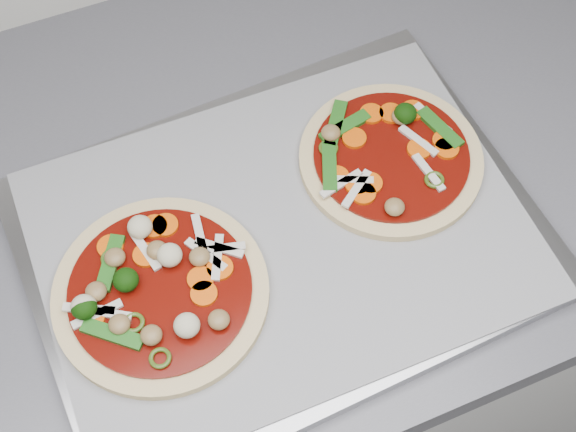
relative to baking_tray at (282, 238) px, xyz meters
name	(u,v)px	position (x,y,z in m)	size (l,w,h in m)	color
baking_tray	(282,238)	(0.00, 0.00, 0.00)	(0.49, 0.36, 0.02)	#96969B
parchment	(282,233)	(0.00, 0.00, 0.01)	(0.47, 0.34, 0.00)	gray
pizza_left	(157,290)	(-0.13, -0.02, 0.02)	(0.26, 0.26, 0.03)	#E2BD8A
pizza_right	(390,156)	(0.13, 0.04, 0.02)	(0.19, 0.19, 0.03)	#E2BD8A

